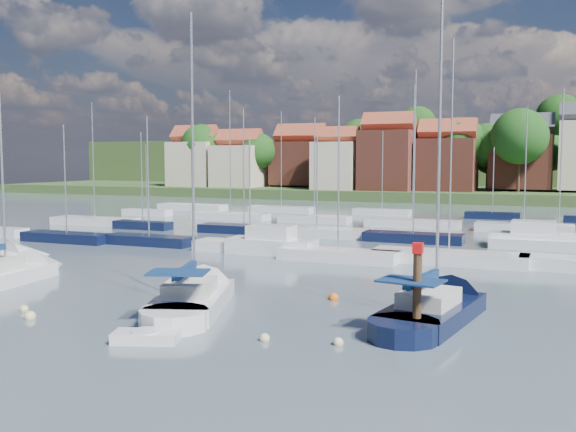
% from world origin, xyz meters
% --- Properties ---
extents(ground, '(260.00, 260.00, 0.00)m').
position_xyz_m(ground, '(0.00, 40.00, 0.00)').
color(ground, '#4C5F68').
rests_on(ground, ground).
extents(sailboat_left, '(4.36, 11.45, 15.18)m').
position_xyz_m(sailboat_left, '(-15.26, 3.91, 0.36)').
color(sailboat_left, silver).
rests_on(sailboat_left, ground).
extents(sailboat_centre, '(6.65, 11.95, 15.73)m').
position_xyz_m(sailboat_centre, '(-1.70, 2.82, 0.35)').
color(sailboat_centre, silver).
rests_on(sailboat_centre, ground).
extents(sailboat_navy, '(4.69, 11.72, 15.80)m').
position_xyz_m(sailboat_navy, '(10.32, 4.95, 0.36)').
color(sailboat_navy, black).
rests_on(sailboat_navy, ground).
extents(tender, '(2.89, 2.03, 0.57)m').
position_xyz_m(tender, '(0.02, -4.19, 0.22)').
color(tender, silver).
rests_on(tender, ground).
extents(timber_piling, '(0.40, 0.40, 6.23)m').
position_xyz_m(timber_piling, '(10.00, 0.63, 0.98)').
color(timber_piling, '#4C331E').
rests_on(timber_piling, ground).
extents(buoy_b, '(0.54, 0.54, 0.54)m').
position_xyz_m(buoy_b, '(-7.20, -3.07, 0.00)').
color(buoy_b, beige).
rests_on(buoy_b, ground).
extents(buoy_c, '(0.42, 0.42, 0.42)m').
position_xyz_m(buoy_c, '(-8.59, -2.04, 0.00)').
color(buoy_c, beige).
rests_on(buoy_c, ground).
extents(buoy_d, '(0.42, 0.42, 0.42)m').
position_xyz_m(buoy_d, '(4.37, -2.14, 0.00)').
color(buoy_d, beige).
rests_on(buoy_d, ground).
extents(buoy_e, '(0.55, 0.55, 0.55)m').
position_xyz_m(buoy_e, '(4.50, 6.21, 0.00)').
color(buoy_e, '#D85914').
rests_on(buoy_e, ground).
extents(buoy_f, '(0.42, 0.42, 0.42)m').
position_xyz_m(buoy_f, '(7.33, -1.56, 0.00)').
color(buoy_f, beige).
rests_on(buoy_f, ground).
extents(marina_field, '(79.62, 41.41, 15.93)m').
position_xyz_m(marina_field, '(1.91, 35.15, 0.43)').
color(marina_field, silver).
rests_on(marina_field, ground).
extents(far_shore_town, '(212.46, 90.00, 22.27)m').
position_xyz_m(far_shore_town, '(2.23, 132.67, 4.61)').
color(far_shore_town, '#3D5229').
rests_on(far_shore_town, ground).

